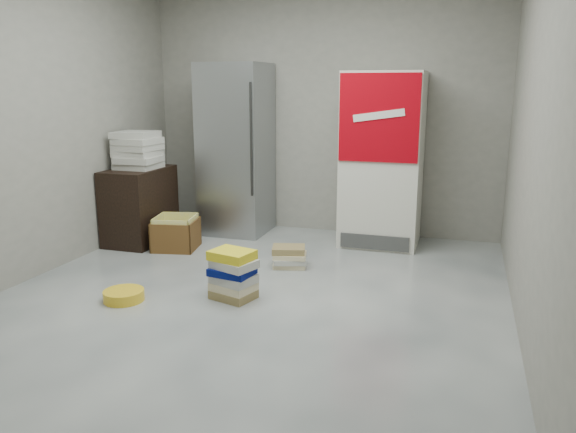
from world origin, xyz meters
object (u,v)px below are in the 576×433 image
Objects in this scene: steel_fridge at (236,150)px; cardboard_box at (176,235)px; phonebook_stack_main at (233,275)px; coke_cooler at (382,159)px; wood_shelf at (140,205)px.

steel_fridge reaches higher than cardboard_box.
steel_fridge is 1.23m from cardboard_box.
steel_fridge is 4.77× the size of phonebook_stack_main.
phonebook_stack_main reaches higher than cardboard_box.
steel_fridge is 1.06× the size of coke_cooler.
wood_shelf is (-0.83, -0.73, -0.55)m from steel_fridge.
phonebook_stack_main is (1.62, -1.26, -0.20)m from wood_shelf.
coke_cooler reaches higher than cardboard_box.
steel_fridge is at bearing 57.54° from cardboard_box.
steel_fridge is at bearing 122.05° from phonebook_stack_main.
wood_shelf is 0.57m from cardboard_box.
cardboard_box is at bearing -111.18° from steel_fridge.
wood_shelf is 2.01× the size of phonebook_stack_main.
phonebook_stack_main is at bearing -37.86° from wood_shelf.
coke_cooler is 2.27m from phonebook_stack_main.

